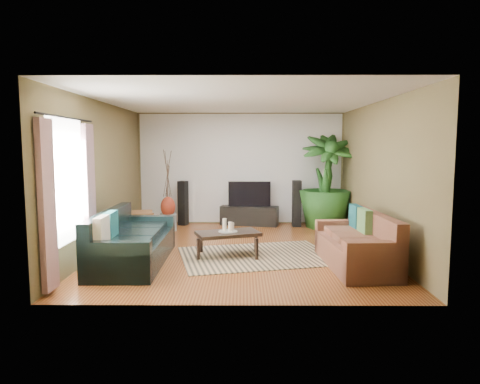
{
  "coord_description": "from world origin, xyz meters",
  "views": [
    {
      "loc": [
        0.06,
        -7.7,
        1.9
      ],
      "look_at": [
        0.0,
        0.2,
        1.05
      ],
      "focal_mm": 32.0,
      "sensor_mm": 36.0,
      "label": 1
    }
  ],
  "objects_px": {
    "television": "(249,194)",
    "speaker_right": "(297,204)",
    "coffee_table": "(228,244)",
    "sofa_left": "(134,237)",
    "sofa_right": "(356,240)",
    "potted_plant": "(326,181)",
    "vase": "(168,207)",
    "side_table": "(139,226)",
    "pedestal": "(168,222)",
    "speaker_left": "(183,203)",
    "tv_stand": "(249,216)"
  },
  "relations": [
    {
      "from": "coffee_table",
      "to": "vase",
      "type": "height_order",
      "value": "vase"
    },
    {
      "from": "sofa_left",
      "to": "sofa_right",
      "type": "relative_size",
      "value": 1.22
    },
    {
      "from": "coffee_table",
      "to": "speaker_left",
      "type": "relative_size",
      "value": 0.99
    },
    {
      "from": "potted_plant",
      "to": "pedestal",
      "type": "relative_size",
      "value": 6.01
    },
    {
      "from": "television",
      "to": "potted_plant",
      "type": "bearing_deg",
      "value": -10.42
    },
    {
      "from": "pedestal",
      "to": "sofa_right",
      "type": "bearing_deg",
      "value": -40.63
    },
    {
      "from": "vase",
      "to": "pedestal",
      "type": "bearing_deg",
      "value": 0.0
    },
    {
      "from": "vase",
      "to": "tv_stand",
      "type": "bearing_deg",
      "value": 18.03
    },
    {
      "from": "side_table",
      "to": "sofa_right",
      "type": "bearing_deg",
      "value": -26.8
    },
    {
      "from": "potted_plant",
      "to": "vase",
      "type": "distance_m",
      "value": 3.68
    },
    {
      "from": "tv_stand",
      "to": "potted_plant",
      "type": "relative_size",
      "value": 0.63
    },
    {
      "from": "tv_stand",
      "to": "speaker_left",
      "type": "bearing_deg",
      "value": -167.48
    },
    {
      "from": "sofa_left",
      "to": "vase",
      "type": "xyz_separation_m",
      "value": [
        0.07,
        2.77,
        0.1
      ]
    },
    {
      "from": "coffee_table",
      "to": "vase",
      "type": "relative_size",
      "value": 2.28
    },
    {
      "from": "side_table",
      "to": "pedestal",
      "type": "bearing_deg",
      "value": 67.8
    },
    {
      "from": "sofa_right",
      "to": "pedestal",
      "type": "height_order",
      "value": "sofa_right"
    },
    {
      "from": "television",
      "to": "speaker_left",
      "type": "xyz_separation_m",
      "value": [
        -1.6,
        0.0,
        -0.23
      ]
    },
    {
      "from": "coffee_table",
      "to": "speaker_left",
      "type": "xyz_separation_m",
      "value": [
        -1.19,
        2.96,
        0.32
      ]
    },
    {
      "from": "television",
      "to": "speaker_right",
      "type": "bearing_deg",
      "value": -9.13
    },
    {
      "from": "tv_stand",
      "to": "speaker_left",
      "type": "distance_m",
      "value": 1.63
    },
    {
      "from": "television",
      "to": "pedestal",
      "type": "bearing_deg",
      "value": -161.97
    },
    {
      "from": "potted_plant",
      "to": "pedestal",
      "type": "height_order",
      "value": "potted_plant"
    },
    {
      "from": "side_table",
      "to": "tv_stand",
      "type": "bearing_deg",
      "value": 35.5
    },
    {
      "from": "tv_stand",
      "to": "vase",
      "type": "height_order",
      "value": "vase"
    },
    {
      "from": "coffee_table",
      "to": "vase",
      "type": "distance_m",
      "value": 2.78
    },
    {
      "from": "television",
      "to": "pedestal",
      "type": "height_order",
      "value": "television"
    },
    {
      "from": "speaker_left",
      "to": "side_table",
      "type": "xyz_separation_m",
      "value": [
        -0.68,
        -1.62,
        -0.25
      ]
    },
    {
      "from": "speaker_left",
      "to": "potted_plant",
      "type": "relative_size",
      "value": 0.49
    },
    {
      "from": "television",
      "to": "speaker_left",
      "type": "relative_size",
      "value": 0.95
    },
    {
      "from": "pedestal",
      "to": "sofa_left",
      "type": "bearing_deg",
      "value": -91.54
    },
    {
      "from": "sofa_right",
      "to": "potted_plant",
      "type": "height_order",
      "value": "potted_plant"
    },
    {
      "from": "tv_stand",
      "to": "side_table",
      "type": "xyz_separation_m",
      "value": [
        -2.27,
        -1.62,
        0.06
      ]
    },
    {
      "from": "sofa_left",
      "to": "side_table",
      "type": "distance_m",
      "value": 1.79
    },
    {
      "from": "sofa_right",
      "to": "coffee_table",
      "type": "distance_m",
      "value": 2.14
    },
    {
      "from": "coffee_table",
      "to": "sofa_left",
      "type": "bearing_deg",
      "value": 175.91
    },
    {
      "from": "vase",
      "to": "speaker_right",
      "type": "bearing_deg",
      "value": 8.15
    },
    {
      "from": "speaker_left",
      "to": "vase",
      "type": "xyz_separation_m",
      "value": [
        -0.26,
        -0.61,
        -0.01
      ]
    },
    {
      "from": "sofa_left",
      "to": "side_table",
      "type": "xyz_separation_m",
      "value": [
        -0.34,
        1.75,
        -0.14
      ]
    },
    {
      "from": "coffee_table",
      "to": "tv_stand",
      "type": "bearing_deg",
      "value": 62.81
    },
    {
      "from": "potted_plant",
      "to": "speaker_right",
      "type": "bearing_deg",
      "value": 167.41
    },
    {
      "from": "coffee_table",
      "to": "speaker_left",
      "type": "distance_m",
      "value": 3.21
    },
    {
      "from": "sofa_right",
      "to": "speaker_right",
      "type": "bearing_deg",
      "value": -174.91
    },
    {
      "from": "television",
      "to": "speaker_right",
      "type": "relative_size",
      "value": 0.92
    },
    {
      "from": "sofa_right",
      "to": "speaker_left",
      "type": "height_order",
      "value": "speaker_left"
    },
    {
      "from": "sofa_left",
      "to": "sofa_right",
      "type": "distance_m",
      "value": 3.56
    },
    {
      "from": "potted_plant",
      "to": "pedestal",
      "type": "xyz_separation_m",
      "value": [
        -3.63,
        -0.28,
        -0.91
      ]
    },
    {
      "from": "sofa_right",
      "to": "potted_plant",
      "type": "distance_m",
      "value": 3.33
    },
    {
      "from": "television",
      "to": "vase",
      "type": "distance_m",
      "value": 1.97
    },
    {
      "from": "coffee_table",
      "to": "side_table",
      "type": "relative_size",
      "value": 1.85
    },
    {
      "from": "potted_plant",
      "to": "coffee_table",
      "type": "bearing_deg",
      "value": -129.61
    }
  ]
}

